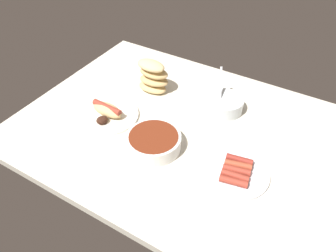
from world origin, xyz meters
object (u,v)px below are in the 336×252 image
Objects in this scene: plate_hotdog_assembled at (108,113)px; bowl_chili at (154,141)px; bowl_coleslaw at (225,104)px; bread_stack at (153,77)px; plate_sausages at (236,172)px.

bowl_chili is at bearing 168.22° from plate_hotdog_assembled.
plate_hotdog_assembled is (24.37, -5.08, -1.18)cm from bowl_chili.
bowl_coleslaw reaches higher than bread_stack.
bowl_chili is (29.31, 3.16, 1.95)cm from plate_sausages.
bread_stack is at bearing -56.98° from bowl_chili.
plate_hotdog_assembled is at bearing -11.78° from bowl_chili.
bowl_chili is 24.92cm from plate_hotdog_assembled.
plate_hotdog_assembled is (5.90, 23.34, -5.41)cm from bread_stack.
bowl_chili is 0.80× the size of plate_hotdog_assembled.
bread_stack is 0.61× the size of plate_hotdog_assembled.
bowl_coleslaw reaches higher than plate_sausages.
bowl_coleslaw is 0.78× the size of bowl_chili.
bread_stack is (18.47, -28.42, 4.23)cm from bowl_chili.
plate_hotdog_assembled is at bearing 75.82° from bread_stack.
bowl_coleslaw reaches higher than bowl_chili.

